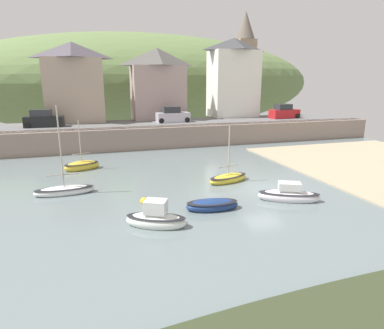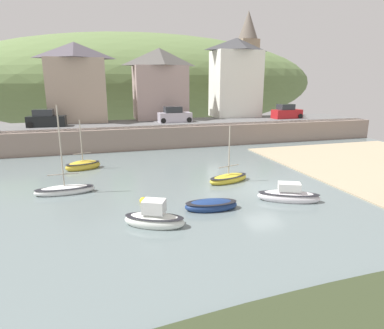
{
  "view_description": "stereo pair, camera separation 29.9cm",
  "coord_description": "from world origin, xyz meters",
  "px_view_note": "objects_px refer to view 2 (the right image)",
  "views": [
    {
      "loc": [
        -11.43,
        -19.68,
        7.35
      ],
      "look_at": [
        -4.69,
        2.19,
        1.59
      ],
      "focal_mm": 30.82,
      "sensor_mm": 36.0,
      "label": 1
    },
    {
      "loc": [
        -11.14,
        -19.76,
        7.35
      ],
      "look_at": [
        -4.69,
        2.19,
        1.59
      ],
      "focal_mm": 30.82,
      "sensor_mm": 36.0,
      "label": 2
    }
  ],
  "objects_px": {
    "waterfront_building_centre": "(160,83)",
    "mooring_buoy": "(143,201)",
    "church_with_spire": "(247,62)",
    "parked_car_near_slipway": "(46,119)",
    "sailboat_white_hull": "(228,178)",
    "waterfront_building_right": "(236,78)",
    "parked_car_by_wall": "(174,116)",
    "dinghy_open_wooden": "(83,166)",
    "waterfront_building_left": "(77,82)",
    "sailboat_tall_mast": "(65,190)",
    "parked_car_end_of_row": "(287,112)",
    "sailboat_far_left": "(211,205)",
    "sailboat_nearest_shore": "(289,196)",
    "sailboat_blue_trim": "(154,219)"
  },
  "relations": [
    {
      "from": "sailboat_nearest_shore",
      "to": "sailboat_far_left",
      "type": "relative_size",
      "value": 1.22
    },
    {
      "from": "waterfront_building_left",
      "to": "church_with_spire",
      "type": "height_order",
      "value": "church_with_spire"
    },
    {
      "from": "parked_car_near_slipway",
      "to": "mooring_buoy",
      "type": "bearing_deg",
      "value": -65.88
    },
    {
      "from": "sailboat_white_hull",
      "to": "parked_car_by_wall",
      "type": "distance_m",
      "value": 18.63
    },
    {
      "from": "sailboat_white_hull",
      "to": "sailboat_nearest_shore",
      "type": "bearing_deg",
      "value": -84.1
    },
    {
      "from": "sailboat_nearest_shore",
      "to": "sailboat_far_left",
      "type": "distance_m",
      "value": 5.17
    },
    {
      "from": "sailboat_white_hull",
      "to": "parked_car_near_slipway",
      "type": "height_order",
      "value": "parked_car_near_slipway"
    },
    {
      "from": "parked_car_near_slipway",
      "to": "parked_car_by_wall",
      "type": "bearing_deg",
      "value": 3.65
    },
    {
      "from": "waterfront_building_left",
      "to": "waterfront_building_centre",
      "type": "height_order",
      "value": "waterfront_building_left"
    },
    {
      "from": "waterfront_building_centre",
      "to": "dinghy_open_wooden",
      "type": "xyz_separation_m",
      "value": [
        -9.98,
        -15.86,
        -6.81
      ]
    },
    {
      "from": "waterfront_building_right",
      "to": "church_with_spire",
      "type": "height_order",
      "value": "church_with_spire"
    },
    {
      "from": "sailboat_nearest_shore",
      "to": "parked_car_by_wall",
      "type": "bearing_deg",
      "value": 120.09
    },
    {
      "from": "church_with_spire",
      "to": "waterfront_building_centre",
      "type": "bearing_deg",
      "value": -164.67
    },
    {
      "from": "dinghy_open_wooden",
      "to": "sailboat_far_left",
      "type": "bearing_deg",
      "value": -75.47
    },
    {
      "from": "church_with_spire",
      "to": "parked_car_end_of_row",
      "type": "distance_m",
      "value": 11.3
    },
    {
      "from": "waterfront_building_right",
      "to": "sailboat_tall_mast",
      "type": "height_order",
      "value": "waterfront_building_right"
    },
    {
      "from": "sailboat_far_left",
      "to": "parked_car_near_slipway",
      "type": "relative_size",
      "value": 0.78
    },
    {
      "from": "mooring_buoy",
      "to": "parked_car_near_slipway",
      "type": "bearing_deg",
      "value": 110.47
    },
    {
      "from": "dinghy_open_wooden",
      "to": "waterfront_building_left",
      "type": "bearing_deg",
      "value": 74.43
    },
    {
      "from": "parked_car_near_slipway",
      "to": "waterfront_building_left",
      "type": "bearing_deg",
      "value": 56.25
    },
    {
      "from": "waterfront_building_centre",
      "to": "mooring_buoy",
      "type": "relative_size",
      "value": 19.93
    },
    {
      "from": "sailboat_tall_mast",
      "to": "parked_car_end_of_row",
      "type": "distance_m",
      "value": 33.18
    },
    {
      "from": "sailboat_far_left",
      "to": "sailboat_blue_trim",
      "type": "bearing_deg",
      "value": -153.84
    },
    {
      "from": "church_with_spire",
      "to": "parked_car_near_slipway",
      "type": "xyz_separation_m",
      "value": [
        -28.63,
        -8.5,
        -7.09
      ]
    },
    {
      "from": "sailboat_tall_mast",
      "to": "parked_car_by_wall",
      "type": "distance_m",
      "value": 21.57
    },
    {
      "from": "parked_car_by_wall",
      "to": "dinghy_open_wooden",
      "type": "bearing_deg",
      "value": -135.33
    },
    {
      "from": "dinghy_open_wooden",
      "to": "parked_car_end_of_row",
      "type": "bearing_deg",
      "value": 5.14
    },
    {
      "from": "church_with_spire",
      "to": "sailboat_far_left",
      "type": "height_order",
      "value": "church_with_spire"
    },
    {
      "from": "waterfront_building_right",
      "to": "parked_car_by_wall",
      "type": "bearing_deg",
      "value": -156.08
    },
    {
      "from": "waterfront_building_centre",
      "to": "sailboat_tall_mast",
      "type": "relative_size",
      "value": 1.53
    },
    {
      "from": "waterfront_building_right",
      "to": "parked_car_by_wall",
      "type": "distance_m",
      "value": 12.06
    },
    {
      "from": "sailboat_tall_mast",
      "to": "parked_car_near_slipway",
      "type": "distance_m",
      "value": 18.25
    },
    {
      "from": "sailboat_far_left",
      "to": "parked_car_end_of_row",
      "type": "xyz_separation_m",
      "value": [
        19.34,
        23.23,
        2.95
      ]
    },
    {
      "from": "waterfront_building_centre",
      "to": "sailboat_tall_mast",
      "type": "bearing_deg",
      "value": -116.32
    },
    {
      "from": "sailboat_white_hull",
      "to": "parked_car_near_slipway",
      "type": "relative_size",
      "value": 1.05
    },
    {
      "from": "parked_car_near_slipway",
      "to": "mooring_buoy",
      "type": "distance_m",
      "value": 22.67
    },
    {
      "from": "church_with_spire",
      "to": "dinghy_open_wooden",
      "type": "distance_m",
      "value": 33.14
    },
    {
      "from": "sailboat_white_hull",
      "to": "sailboat_tall_mast",
      "type": "xyz_separation_m",
      "value": [
        -11.65,
        0.63,
        0.0
      ]
    },
    {
      "from": "waterfront_building_right",
      "to": "sailboat_far_left",
      "type": "distance_m",
      "value": 31.78
    },
    {
      "from": "sailboat_far_left",
      "to": "parked_car_end_of_row",
      "type": "height_order",
      "value": "parked_car_end_of_row"
    },
    {
      "from": "sailboat_white_hull",
      "to": "parked_car_near_slipway",
      "type": "bearing_deg",
      "value": 111.69
    },
    {
      "from": "sailboat_blue_trim",
      "to": "waterfront_building_left",
      "type": "bearing_deg",
      "value": 124.85
    },
    {
      "from": "parked_car_by_wall",
      "to": "sailboat_blue_trim",
      "type": "bearing_deg",
      "value": -107.48
    },
    {
      "from": "waterfront_building_right",
      "to": "parked_car_by_wall",
      "type": "height_order",
      "value": "waterfront_building_right"
    },
    {
      "from": "church_with_spire",
      "to": "parked_car_end_of_row",
      "type": "height_order",
      "value": "church_with_spire"
    },
    {
      "from": "dinghy_open_wooden",
      "to": "parked_car_end_of_row",
      "type": "xyz_separation_m",
      "value": [
        26.85,
        11.36,
        2.89
      ]
    },
    {
      "from": "parked_car_end_of_row",
      "to": "parked_car_near_slipway",
      "type": "bearing_deg",
      "value": 176.24
    },
    {
      "from": "church_with_spire",
      "to": "parked_car_near_slipway",
      "type": "relative_size",
      "value": 3.66
    },
    {
      "from": "parked_car_by_wall",
      "to": "parked_car_end_of_row",
      "type": "distance_m",
      "value": 15.99
    },
    {
      "from": "sailboat_tall_mast",
      "to": "sailboat_nearest_shore",
      "type": "bearing_deg",
      "value": -24.04
    }
  ]
}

